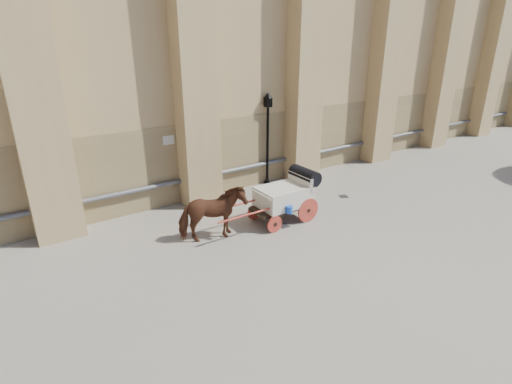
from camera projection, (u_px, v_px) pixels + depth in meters
ground at (279, 230)px, 13.16m from camera, size 90.00×90.00×0.00m
horse at (212, 214)px, 12.24m from camera, size 2.19×1.32×1.72m
carriage at (287, 194)px, 13.61m from camera, size 3.96×1.40×1.73m
street_lamp at (268, 137)px, 16.51m from camera, size 0.36×0.36×3.87m
drain_grate_near at (284, 226)px, 13.42m from camera, size 0.34×0.34×0.01m
drain_grate_far at (343, 196)px, 15.89m from camera, size 0.42×0.42×0.01m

